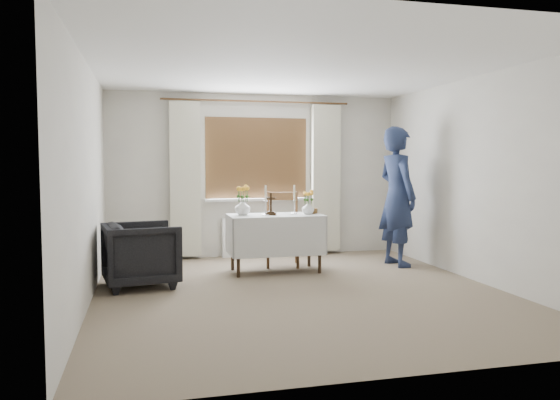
# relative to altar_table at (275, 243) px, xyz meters

# --- Properties ---
(ground) EXTENTS (5.00, 5.00, 0.00)m
(ground) POSITION_rel_altar_table_xyz_m (0.01, -1.19, -0.38)
(ground) COLOR #86705D
(ground) RESTS_ON ground
(altar_table) EXTENTS (1.24, 0.64, 0.76)m
(altar_table) POSITION_rel_altar_table_xyz_m (0.00, 0.00, 0.00)
(altar_table) COLOR white
(altar_table) RESTS_ON ground
(wooden_chair) EXTENTS (0.57, 0.57, 1.04)m
(wooden_chair) POSITION_rel_altar_table_xyz_m (0.19, 0.38, 0.14)
(wooden_chair) COLOR brown
(wooden_chair) RESTS_ON ground
(armchair) EXTENTS (0.95, 0.94, 0.76)m
(armchair) POSITION_rel_altar_table_xyz_m (-1.73, -0.46, -0.00)
(armchair) COLOR black
(armchair) RESTS_ON ground
(person) EXTENTS (0.57, 0.78, 1.95)m
(person) POSITION_rel_altar_table_xyz_m (1.77, 0.04, 0.59)
(person) COLOR navy
(person) RESTS_ON ground
(radiator) EXTENTS (1.10, 0.10, 0.60)m
(radiator) POSITION_rel_altar_table_xyz_m (0.01, 1.23, -0.08)
(radiator) COLOR white
(radiator) RESTS_ON ground
(wooden_cross) EXTENTS (0.16, 0.14, 0.29)m
(wooden_cross) POSITION_rel_altar_table_xyz_m (-0.07, -0.02, 0.53)
(wooden_cross) COLOR black
(wooden_cross) RESTS_ON altar_table
(candlestick_left) EXTENTS (0.12, 0.12, 0.39)m
(candlestick_left) POSITION_rel_altar_table_xyz_m (-0.14, -0.03, 0.58)
(candlestick_left) COLOR white
(candlestick_left) RESTS_ON altar_table
(candlestick_right) EXTENTS (0.14, 0.14, 0.39)m
(candlestick_right) POSITION_rel_altar_table_xyz_m (0.27, 0.03, 0.58)
(candlestick_right) COLOR white
(candlestick_right) RESTS_ON altar_table
(flower_vase_left) EXTENTS (0.25, 0.25, 0.21)m
(flower_vase_left) POSITION_rel_altar_table_xyz_m (-0.43, 0.07, 0.49)
(flower_vase_left) COLOR silver
(flower_vase_left) RESTS_ON altar_table
(flower_vase_right) EXTENTS (0.17, 0.17, 0.17)m
(flower_vase_right) POSITION_rel_altar_table_xyz_m (0.44, -0.04, 0.47)
(flower_vase_right) COLOR silver
(flower_vase_right) RESTS_ON altar_table
(wicker_basket) EXTENTS (0.24, 0.24, 0.07)m
(wicker_basket) POSITION_rel_altar_table_xyz_m (0.52, 0.09, 0.41)
(wicker_basket) COLOR brown
(wicker_basket) RESTS_ON altar_table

